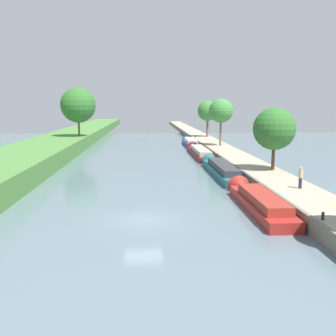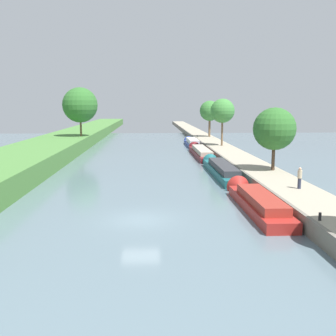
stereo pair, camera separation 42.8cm
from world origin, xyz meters
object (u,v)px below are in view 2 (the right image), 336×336
mooring_bollard_far (197,136)px  mooring_bollard_near (320,216)px  narrowboat_teal (221,169)px  narrowboat_blue (192,143)px  person_walking (300,178)px  narrowboat_red (256,201)px  narrowboat_maroon (200,152)px

mooring_bollard_far → mooring_bollard_near: bearing=-90.0°
narrowboat_teal → narrowboat_blue: (0.10, 30.39, -0.02)m
narrowboat_blue → person_walking: 43.06m
narrowboat_red → mooring_bollard_far: 50.07m
mooring_bollard_far → person_walking: bearing=-87.6°
narrowboat_red → narrowboat_blue: bearing=89.9°
narrowboat_teal → person_walking: bearing=-73.0°
mooring_bollard_near → person_walking: bearing=76.4°
narrowboat_red → narrowboat_teal: narrowboat_teal is taller
mooring_bollard_far → narrowboat_red: bearing=-92.0°
narrowboat_teal → mooring_bollard_far: size_ratio=33.58×
narrowboat_maroon → mooring_bollard_near: (1.94, -36.90, 0.75)m
narrowboat_blue → mooring_bollard_near: size_ratio=27.88×
narrowboat_red → narrowboat_maroon: bearing=90.3°
narrowboat_blue → mooring_bollard_far: mooring_bollard_far is taller
narrowboat_teal → mooring_bollard_near: mooring_bollard_near is taller
narrowboat_maroon → narrowboat_blue: (0.23, 14.30, 0.02)m
narrowboat_maroon → narrowboat_blue: 14.30m
narrowboat_red → person_walking: 4.34m
narrowboat_blue → mooring_bollard_far: (1.71, 5.59, 0.73)m
narrowboat_teal → mooring_bollard_near: 20.90m
narrowboat_red → narrowboat_maroon: (-0.16, 30.14, -0.01)m
narrowboat_teal → mooring_bollard_far: (1.81, 35.98, 0.71)m
narrowboat_teal → narrowboat_maroon: 16.09m
narrowboat_teal → mooring_bollard_near: bearing=-85.0°
narrowboat_blue → mooring_bollard_far: size_ratio=27.88×
mooring_bollard_near → mooring_bollard_far: size_ratio=1.00×
narrowboat_maroon → narrowboat_blue: bearing=89.1°
person_walking → narrowboat_teal: bearing=107.0°
narrowboat_teal → person_walking: person_walking is taller
narrowboat_maroon → narrowboat_blue: narrowboat_blue is taller
narrowboat_maroon → mooring_bollard_near: 36.96m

